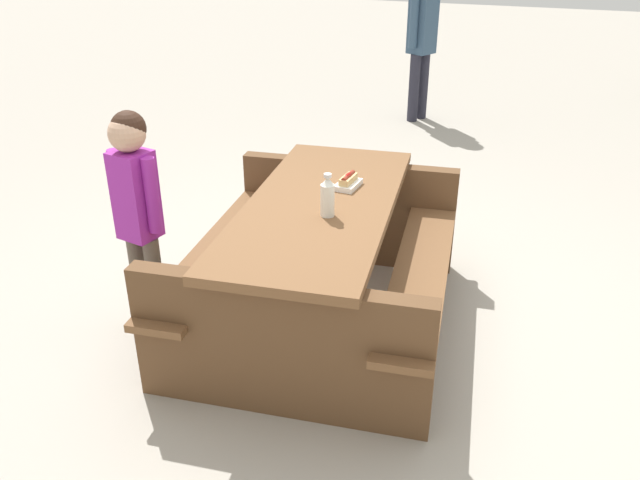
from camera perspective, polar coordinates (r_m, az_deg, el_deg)
ground_plane at (r=3.79m, az=-0.00°, el=-7.09°), size 30.00×30.00×0.00m
picnic_table at (r=3.56m, az=-0.00°, el=-1.15°), size 1.95×1.60×0.75m
soda_bottle at (r=3.24m, az=0.67°, el=3.85°), size 0.07×0.07×0.23m
hotdog_tray at (r=3.61m, az=2.50°, el=5.13°), size 0.19×0.12×0.08m
child_in_coat at (r=3.52m, az=-15.95°, el=3.77°), size 0.21×0.31×1.25m
bystander_adult at (r=7.42m, az=9.08°, el=18.31°), size 0.38×0.31×1.64m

